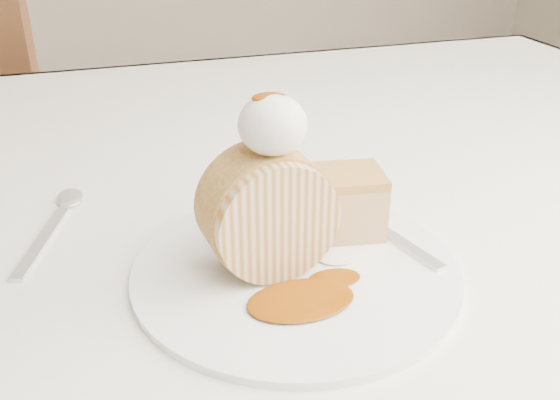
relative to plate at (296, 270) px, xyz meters
name	(u,v)px	position (x,y,z in m)	size (l,w,h in m)	color
table	(249,226)	(0.02, 0.24, -0.09)	(1.40, 0.90, 0.75)	white
plate	(296,270)	(0.00, 0.00, 0.00)	(0.26, 0.26, 0.01)	white
roulade_slice	(268,213)	(-0.02, 0.01, 0.05)	(0.10, 0.10, 0.05)	beige
cake_chunk	(347,206)	(0.06, 0.04, 0.03)	(0.06, 0.05, 0.05)	tan
whipped_cream	(273,125)	(-0.02, 0.01, 0.12)	(0.05, 0.05, 0.04)	white
caramel_drizzle	(269,90)	(-0.02, 0.01, 0.15)	(0.03, 0.02, 0.01)	#783705
caramel_pool	(301,300)	(-0.01, -0.05, 0.01)	(0.08, 0.05, 0.00)	#783705
fork	(395,238)	(0.09, 0.01, 0.01)	(0.02, 0.16, 0.00)	silver
spoon	(42,241)	(-0.20, 0.11, 0.00)	(0.02, 0.15, 0.00)	silver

